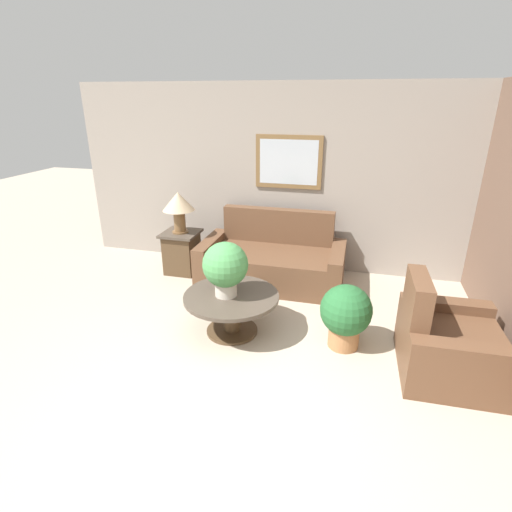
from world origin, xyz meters
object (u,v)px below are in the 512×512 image
Objects in this scene: armchair at (446,344)px; potted_plant_on_table at (225,266)px; couch_main at (272,261)px; potted_plant_floor at (346,314)px; table_lamp at (178,204)px; side_table at (182,252)px; coffee_table at (232,305)px.

potted_plant_on_table is at bearing 85.03° from armchair.
couch_main is 2.85× the size of potted_plant_floor.
table_lamp is at bearing 150.80° from potted_plant_floor.
armchair is 2.22m from potted_plant_on_table.
armchair is 3.71m from table_lamp.
table_lamp is at bearing 129.60° from potted_plant_on_table.
armchair reaches higher than potted_plant_floor.
armchair is 0.94m from potted_plant_floor.
armchair is at bearing -3.54° from potted_plant_on_table.
armchair is 1.44× the size of potted_plant_floor.
potted_plant_floor reaches higher than side_table.
table_lamp is at bearing -179.00° from couch_main.
side_table is at bearing 63.88° from armchair.
coffee_table is 1.19m from potted_plant_floor.
couch_main is at bearing 50.51° from armchair.
armchair is at bearing -38.06° from couch_main.
potted_plant_floor is (2.39, -1.33, 0.07)m from side_table.
coffee_table is 1.76× the size of table_lamp.
potted_plant_on_table is at bearing -97.64° from couch_main.
couch_main is 1.50m from potted_plant_on_table.
side_table is 0.89× the size of potted_plant_floor.
table_lamp reaches higher than potted_plant_on_table.
armchair is 2.12m from coffee_table.
armchair is 1.70× the size of table_lamp.
coffee_table is at bearing 19.02° from potted_plant_on_table.
table_lamp is 0.99× the size of potted_plant_on_table.
coffee_table is at bearing -48.85° from side_table.
side_table is (-1.34, -0.02, 0.02)m from couch_main.
potted_plant_floor is at bearing -29.20° from side_table.
couch_main reaches higher than side_table.
side_table reaches higher than coffee_table.
potted_plant_on_table is (1.15, -1.39, 0.47)m from side_table.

